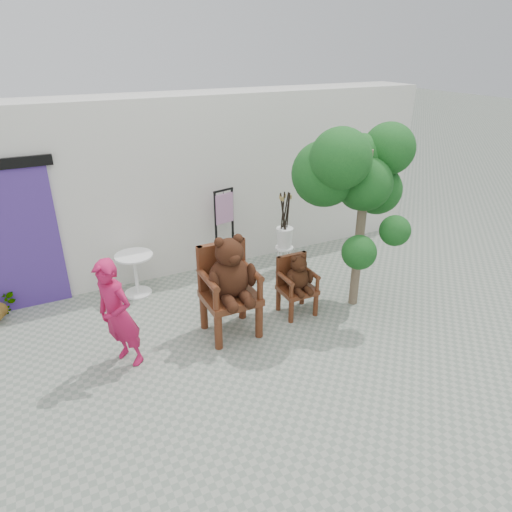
# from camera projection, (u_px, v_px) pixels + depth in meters

# --- Properties ---
(ground_plane) EXTENTS (60.00, 60.00, 0.00)m
(ground_plane) POSITION_uv_depth(u_px,v_px,m) (277.00, 342.00, 6.31)
(ground_plane) COLOR gray
(ground_plane) RESTS_ON ground
(back_wall) EXTENTS (9.00, 1.00, 3.00)m
(back_wall) POSITION_uv_depth(u_px,v_px,m) (195.00, 181.00, 8.18)
(back_wall) COLOR silver
(back_wall) RESTS_ON ground
(doorway) EXTENTS (1.40, 0.11, 2.33)m
(doorway) POSITION_uv_depth(u_px,v_px,m) (15.00, 237.00, 6.69)
(doorway) COLOR #462B81
(doorway) RESTS_ON ground
(chair_big) EXTENTS (0.73, 0.78, 1.48)m
(chair_big) POSITION_uv_depth(u_px,v_px,m) (229.00, 278.00, 6.19)
(chair_big) COLOR #441E0E
(chair_big) RESTS_ON ground
(chair_small) EXTENTS (0.51, 0.52, 0.97)m
(chair_small) POSITION_uv_depth(u_px,v_px,m) (297.00, 279.00, 6.77)
(chair_small) COLOR #441E0E
(chair_small) RESTS_ON ground
(person) EXTENTS (0.60, 0.66, 1.52)m
(person) POSITION_uv_depth(u_px,v_px,m) (118.00, 315.00, 5.54)
(person) COLOR #B31647
(person) RESTS_ON ground
(cafe_table) EXTENTS (0.60, 0.60, 0.70)m
(cafe_table) POSITION_uv_depth(u_px,v_px,m) (135.00, 270.00, 7.33)
(cafe_table) COLOR white
(cafe_table) RESTS_ON ground
(display_stand) EXTENTS (0.52, 0.45, 1.51)m
(display_stand) POSITION_uv_depth(u_px,v_px,m) (225.00, 240.00, 8.05)
(display_stand) COLOR black
(display_stand) RESTS_ON ground
(stool_bucket) EXTENTS (0.32, 0.32, 1.45)m
(stool_bucket) POSITION_uv_depth(u_px,v_px,m) (284.00, 237.00, 8.03)
(stool_bucket) COLOR white
(stool_bucket) RESTS_ON ground
(tree) EXTENTS (1.78, 1.52, 2.78)m
(tree) POSITION_uv_depth(u_px,v_px,m) (356.00, 176.00, 6.47)
(tree) COLOR brown
(tree) RESTS_ON ground
(potted_plant) EXTENTS (0.45, 0.41, 0.44)m
(potted_plant) POSITION_uv_depth(u_px,v_px,m) (0.00, 306.00, 6.74)
(potted_plant) COLOR #0F3714
(potted_plant) RESTS_ON ground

